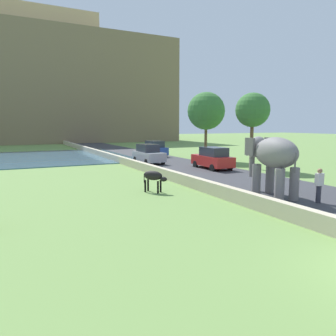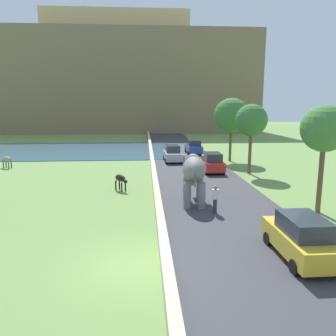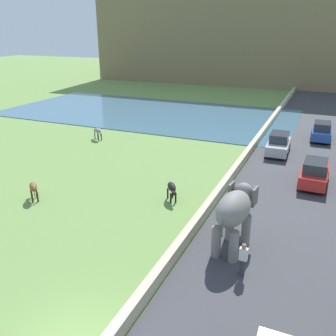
{
  "view_description": "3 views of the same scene",
  "coord_description": "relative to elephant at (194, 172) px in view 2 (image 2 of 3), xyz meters",
  "views": [
    {
      "loc": [
        -8.06,
        -3.84,
        3.56
      ],
      "look_at": [
        -0.25,
        11.92,
        1.2
      ],
      "focal_mm": 34.26,
      "sensor_mm": 36.0,
      "label": 1
    },
    {
      "loc": [
        0.49,
        -11.73,
        6.0
      ],
      "look_at": [
        2.06,
        10.84,
        1.72
      ],
      "focal_mm": 35.27,
      "sensor_mm": 36.0,
      "label": 2
    },
    {
      "loc": [
        6.68,
        -7.35,
        9.97
      ],
      "look_at": [
        -2.1,
        12.8,
        1.59
      ],
      "focal_mm": 39.19,
      "sensor_mm": 36.0,
      "label": 3
    }
  ],
  "objects": [
    {
      "name": "ground_plane",
      "position": [
        -3.45,
        -7.86,
        -2.04
      ],
      "size": [
        220.0,
        220.0,
        0.0
      ],
      "primitive_type": "plane",
      "color": "#6B8E47"
    },
    {
      "name": "road_surface",
      "position": [
        1.55,
        12.14,
        -2.01
      ],
      "size": [
        7.0,
        120.0,
        0.06
      ],
      "primitive_type": "cube",
      "color": "#38383D",
      "rests_on": "ground"
    },
    {
      "name": "barrier_wall",
      "position": [
        -2.25,
        10.14,
        -1.71
      ],
      "size": [
        0.4,
        110.0,
        0.65
      ],
      "primitive_type": "cube",
      "color": "beige",
      "rests_on": "ground"
    },
    {
      "name": "lake",
      "position": [
        -17.45,
        25.75,
        -2.0
      ],
      "size": [
        36.0,
        18.0,
        0.08
      ],
      "primitive_type": "cube",
      "color": "#426B84",
      "rests_on": "ground"
    },
    {
      "name": "hill_distant",
      "position": [
        -9.45,
        65.48,
        9.0
      ],
      "size": [
        64.0,
        28.0,
        22.07
      ],
      "primitive_type": "cube",
      "color": "#7F6B4C",
      "rests_on": "ground"
    },
    {
      "name": "fort_on_hill",
      "position": [
        -9.12,
        65.48,
        23.02
      ],
      "size": [
        34.58,
        8.0,
        6.61
      ],
      "color": "tan",
      "rests_on": "hill_distant"
    },
    {
      "name": "elephant",
      "position": [
        0.0,
        0.0,
        0.0
      ],
      "size": [
        1.67,
        3.53,
        2.99
      ],
      "color": "slate",
      "rests_on": "ground"
    },
    {
      "name": "person_beside_elephant",
      "position": [
        0.92,
        -1.99,
        -1.16
      ],
      "size": [
        0.36,
        0.22,
        1.63
      ],
      "color": "#33333D",
      "rests_on": "ground"
    },
    {
      "name": "car_red",
      "position": [
        3.13,
        9.72,
        -1.14
      ],
      "size": [
        1.87,
        4.04,
        1.8
      ],
      "color": "red",
      "rests_on": "ground"
    },
    {
      "name": "car_silver",
      "position": [
        -0.02,
        15.56,
        -1.14
      ],
      "size": [
        1.88,
        4.04,
        1.8
      ],
      "color": "#B7B7BC",
      "rests_on": "ground"
    },
    {
      "name": "car_yellow",
      "position": [
        3.13,
        -7.75,
        -1.14
      ],
      "size": [
        1.81,
        4.01,
        1.8
      ],
      "color": "gold",
      "rests_on": "ground"
    },
    {
      "name": "car_blue",
      "position": [
        3.13,
        21.37,
        -1.14
      ],
      "size": [
        1.87,
        4.04,
        1.8
      ],
      "color": "#2D4CA8",
      "rests_on": "ground"
    },
    {
      "name": "cow_grey",
      "position": [
        -16.48,
        13.15,
        -1.2
      ],
      "size": [
        1.36,
        1.0,
        1.15
      ],
      "color": "gray",
      "rests_on": "ground"
    },
    {
      "name": "cow_black",
      "position": [
        -4.74,
        3.67,
        -1.2
      ],
      "size": [
        1.11,
        1.3,
        1.15
      ],
      "color": "black",
      "rests_on": "ground"
    },
    {
      "name": "tree_near",
      "position": [
        6.34,
        15.71,
        2.9
      ],
      "size": [
        3.74,
        3.74,
        6.83
      ],
      "color": "brown",
      "rests_on": "ground"
    },
    {
      "name": "tree_mid",
      "position": [
        6.32,
        8.84,
        2.7
      ],
      "size": [
        2.78,
        2.78,
        6.16
      ],
      "color": "brown",
      "rests_on": "ground"
    },
    {
      "name": "tree_far",
      "position": [
        6.86,
        -2.13,
        2.69
      ],
      "size": [
        2.59,
        2.59,
        6.07
      ],
      "color": "brown",
      "rests_on": "ground"
    }
  ]
}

